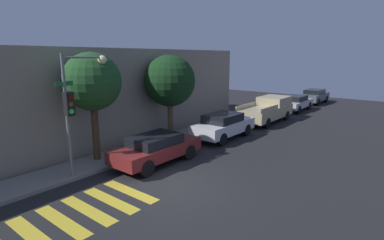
% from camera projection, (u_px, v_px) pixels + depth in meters
% --- Properties ---
extents(ground_plane, '(60.00, 60.00, 0.00)m').
position_uv_depth(ground_plane, '(171.00, 185.00, 11.30)').
color(ground_plane, black).
extents(sidewalk, '(26.00, 1.94, 0.14)m').
position_uv_depth(sidewalk, '(104.00, 160.00, 13.84)').
color(sidewalk, slate).
rests_on(sidewalk, ground).
extents(building_row, '(26.00, 6.00, 5.20)m').
position_uv_depth(building_row, '(52.00, 98.00, 15.98)').
color(building_row, gray).
rests_on(building_row, ground).
extents(crosswalk, '(4.73, 2.60, 0.00)m').
position_uv_depth(crosswalk, '(75.00, 216.00, 9.17)').
color(crosswalk, gold).
rests_on(crosswalk, ground).
extents(traffic_light_pole, '(2.25, 0.56, 4.89)m').
position_uv_depth(traffic_light_pole, '(77.00, 96.00, 11.47)').
color(traffic_light_pole, slate).
rests_on(traffic_light_pole, ground).
extents(sedan_near_corner, '(4.35, 1.76, 1.35)m').
position_uv_depth(sedan_near_corner, '(156.00, 148.00, 13.46)').
color(sedan_near_corner, maroon).
rests_on(sedan_near_corner, ground).
extents(sedan_middle, '(4.42, 1.81, 1.48)m').
position_uv_depth(sedan_middle, '(223.00, 125.00, 17.69)').
color(sedan_middle, silver).
rests_on(sedan_middle, ground).
extents(pickup_truck, '(5.43, 2.10, 1.75)m').
position_uv_depth(pickup_truck, '(267.00, 109.00, 22.24)').
color(pickup_truck, tan).
rests_on(pickup_truck, ground).
extents(sedan_far_end, '(4.39, 1.79, 1.36)m').
position_uv_depth(sedan_far_end, '(295.00, 102.00, 26.69)').
color(sedan_far_end, '#B7BABF').
rests_on(sedan_far_end, ground).
extents(sedan_tail_of_row, '(4.64, 1.77, 1.44)m').
position_uv_depth(sedan_tail_of_row, '(314.00, 96.00, 30.87)').
color(sedan_tail_of_row, '#4C5156').
rests_on(sedan_tail_of_row, ground).
extents(tree_near_corner, '(2.56, 2.56, 4.98)m').
position_uv_depth(tree_near_corner, '(92.00, 82.00, 13.07)').
color(tree_near_corner, '#42301E').
rests_on(tree_near_corner, ground).
extents(tree_midblock, '(2.91, 2.91, 4.88)m').
position_uv_depth(tree_midblock, '(170.00, 81.00, 16.92)').
color(tree_midblock, brown).
rests_on(tree_midblock, ground).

